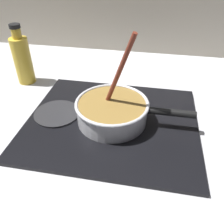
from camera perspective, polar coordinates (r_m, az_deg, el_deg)
The scene contains 6 objects.
ground at distance 0.72m, azimuth -6.24°, elevation -10.70°, with size 2.40×1.60×0.04m, color #B7B7BC.
hob_plate at distance 0.79m, azimuth -0.00°, elevation -2.33°, with size 0.56×0.48×0.01m, color black.
burner_ring at distance 0.79m, azimuth 0.00°, elevation -1.77°, with size 0.20×0.20×0.01m, color #592D0C.
spare_burner at distance 0.84m, azimuth -13.15°, elevation -0.28°, with size 0.16×0.16×0.01m, color #262628.
cooking_pan at distance 0.77m, azimuth 0.14°, elevation 0.35°, with size 0.38×0.24×0.30m.
sauce_bottle at distance 1.06m, azimuth -20.81°, elevation 11.89°, with size 0.07×0.07×0.24m.
Camera 1 is at (0.16, -0.46, 0.50)m, focal length 37.90 mm.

